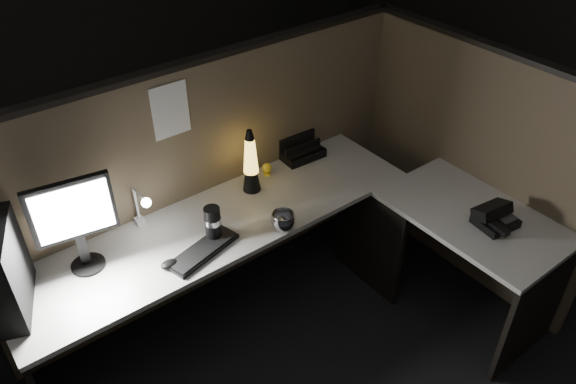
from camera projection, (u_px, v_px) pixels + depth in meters
floor at (308, 365)px, 3.17m from camera, size 6.00×6.00×0.00m
room_shell at (317, 110)px, 2.20m from camera, size 6.00×6.00×6.00m
partition_back at (211, 182)px, 3.31m from camera, size 2.66×0.06×1.50m
partition_right at (468, 167)px, 3.44m from camera, size 0.06×1.66×1.50m
desk at (307, 252)px, 3.07m from camera, size 2.60×1.60×0.73m
monitor at (74, 217)px, 2.60m from camera, size 0.39×0.17×0.50m
keyboard at (203, 251)px, 2.84m from camera, size 0.42×0.23×0.02m
mouse at (170, 264)px, 2.75m from camera, size 0.09×0.07×0.04m
clip_lamp at (142, 209)px, 2.89m from camera, size 0.05×0.20×0.26m
organizer at (298, 148)px, 3.56m from camera, size 0.28×0.25×0.20m
lava_lamp at (251, 166)px, 3.19m from camera, size 0.11×0.11×0.40m
travel_mug at (213, 224)px, 2.87m from camera, size 0.09×0.09×0.20m
steel_mug at (283, 221)px, 2.97m from camera, size 0.16×0.16×0.10m
figurine at (267, 168)px, 3.38m from camera, size 0.06×0.06×0.06m
pinned_paper at (170, 111)px, 2.86m from camera, size 0.20×0.00×0.29m
desk_phone at (494, 217)px, 3.00m from camera, size 0.23×0.23×0.12m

